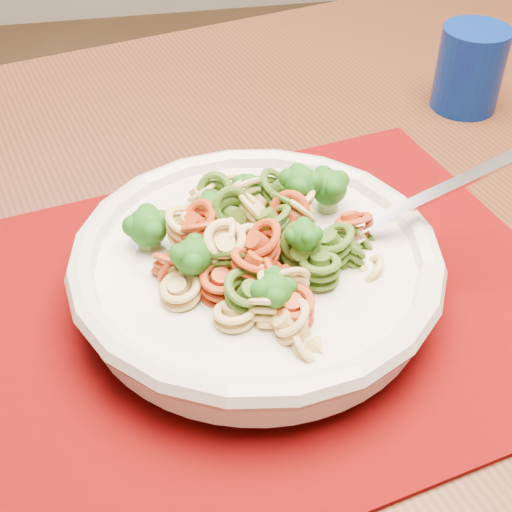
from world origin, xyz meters
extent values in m
cube|color=#472F17|center=(0.00, 0.00, 0.00)|extent=(4.00, 4.00, 0.01)
cube|color=#4F2716|center=(-0.06, -0.33, 0.71)|extent=(1.47, 1.14, 0.04)
cube|color=#4F2716|center=(0.42, 0.17, 0.35)|extent=(0.09, 0.09, 0.69)
cube|color=#620404|center=(0.01, -0.37, 0.73)|extent=(0.51, 0.43, 0.00)
cylinder|color=beige|center=(0.01, -0.36, 0.74)|extent=(0.11, 0.11, 0.01)
cylinder|color=beige|center=(0.01, -0.36, 0.76)|extent=(0.24, 0.24, 0.03)
torus|color=beige|center=(0.01, -0.36, 0.77)|extent=(0.26, 0.26, 0.02)
cylinder|color=#041A5B|center=(0.28, -0.12, 0.77)|extent=(0.07, 0.07, 0.08)
camera|label=1|loc=(-0.06, -0.73, 1.10)|focal=50.00mm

